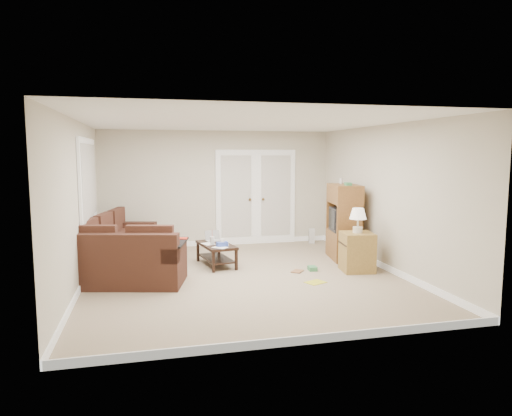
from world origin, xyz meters
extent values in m
plane|color=tan|center=(0.00, 0.00, 0.00)|extent=(5.50, 5.50, 0.00)
cube|color=white|center=(0.00, 0.00, 2.50)|extent=(5.00, 5.50, 0.02)
cube|color=beige|center=(-2.50, 0.00, 1.25)|extent=(0.02, 5.50, 2.50)
cube|color=beige|center=(2.50, 0.00, 1.25)|extent=(0.02, 5.50, 2.50)
cube|color=beige|center=(0.00, 2.75, 1.25)|extent=(5.00, 0.02, 2.50)
cube|color=beige|center=(0.00, -2.75, 1.25)|extent=(5.00, 0.02, 2.50)
cube|color=white|center=(0.40, 2.72, 1.02)|extent=(0.90, 0.04, 2.13)
cube|color=white|center=(1.30, 2.72, 1.02)|extent=(0.90, 0.04, 2.13)
cube|color=silver|center=(0.40, 2.69, 1.07)|extent=(0.68, 0.02, 1.80)
cube|color=silver|center=(1.30, 2.69, 1.07)|extent=(0.68, 0.02, 1.80)
cube|color=white|center=(-2.47, 1.00, 1.55)|extent=(0.04, 1.92, 1.42)
cube|color=silver|center=(-2.44, 1.00, 1.55)|extent=(0.02, 1.74, 1.24)
cube|color=#412319|center=(-2.03, 1.27, 0.21)|extent=(1.41, 2.44, 0.42)
cube|color=#412319|center=(-2.35, 1.35, 0.63)|extent=(0.77, 2.28, 0.43)
cube|color=#412319|center=(-1.79, 2.27, 0.53)|extent=(0.93, 0.44, 0.22)
cube|color=#4D2A1E|center=(-1.96, 1.25, 0.48)|extent=(1.10, 2.27, 0.12)
cube|color=#412319|center=(-1.87, 0.05, 0.21)|extent=(1.95, 1.29, 0.42)
cube|color=#412319|center=(-1.95, -0.27, 0.63)|extent=(1.80, 0.66, 0.43)
cube|color=#412319|center=(-1.11, -0.13, 0.53)|extent=(0.44, 0.93, 0.22)
cube|color=#4D2A1E|center=(-1.85, 0.13, 0.48)|extent=(1.79, 0.98, 0.12)
cube|color=black|center=(-1.11, -0.13, 0.65)|extent=(0.50, 0.85, 0.03)
cube|color=red|center=(-1.06, 0.08, 0.67)|extent=(0.34, 0.19, 0.02)
cube|color=black|center=(-0.32, 0.88, 0.38)|extent=(0.66, 1.05, 0.04)
cube|color=black|center=(-0.32, 0.88, 0.13)|extent=(0.57, 0.96, 0.03)
cylinder|color=silver|center=(-0.40, 0.82, 0.47)|extent=(0.08, 0.08, 0.14)
cylinder|color=red|center=(-0.40, 0.82, 0.60)|extent=(0.01, 0.01, 0.12)
cube|color=#354DAF|center=(-0.25, 0.62, 0.44)|extent=(0.21, 0.14, 0.08)
cube|color=white|center=(-0.30, 0.79, 0.40)|extent=(0.41, 0.58, 0.00)
cube|color=brown|center=(2.14, 0.88, 0.27)|extent=(0.62, 0.96, 0.53)
cube|color=brown|center=(2.14, 0.88, 1.25)|extent=(0.62, 0.96, 0.36)
cube|color=black|center=(2.12, 0.88, 0.76)|extent=(0.51, 0.59, 0.45)
cube|color=black|center=(1.91, 0.91, 0.77)|extent=(0.08, 0.46, 0.36)
cube|color=#3B824C|center=(2.10, 0.66, 1.45)|extent=(0.13, 0.17, 0.05)
cylinder|color=silver|center=(2.18, 1.14, 1.48)|extent=(0.06, 0.06, 0.11)
cube|color=olive|center=(1.97, -0.06, 0.33)|extent=(0.58, 0.58, 0.67)
cylinder|color=beige|center=(1.97, -0.06, 0.72)|extent=(0.16, 0.16, 0.10)
cylinder|color=beige|center=(1.97, -0.06, 0.84)|extent=(0.03, 0.03, 0.14)
cone|color=beige|center=(1.97, -0.06, 1.00)|extent=(0.29, 0.29, 0.18)
cube|color=silver|center=(2.08, 2.45, 0.16)|extent=(0.16, 0.14, 0.33)
cube|color=gold|center=(1.03, -0.56, 0.00)|extent=(0.37, 0.34, 0.01)
cube|color=#3B824C|center=(1.24, 0.15, 0.04)|extent=(0.15, 0.19, 0.07)
imported|color=brown|center=(0.90, 0.18, 0.01)|extent=(0.27, 0.28, 0.02)
camera|label=1|loc=(-1.48, -7.11, 2.00)|focal=32.00mm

